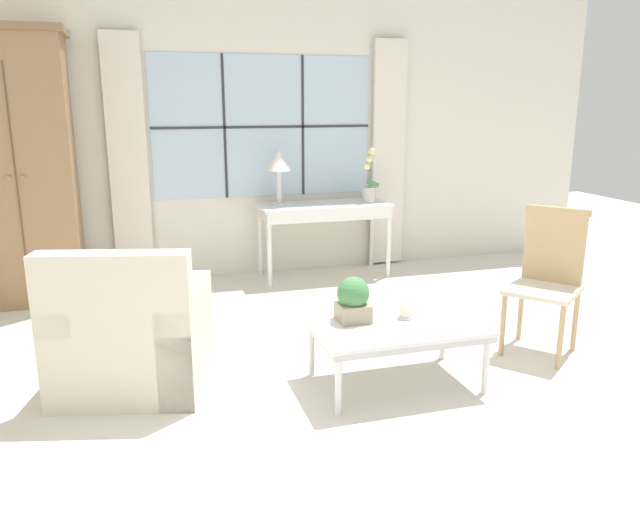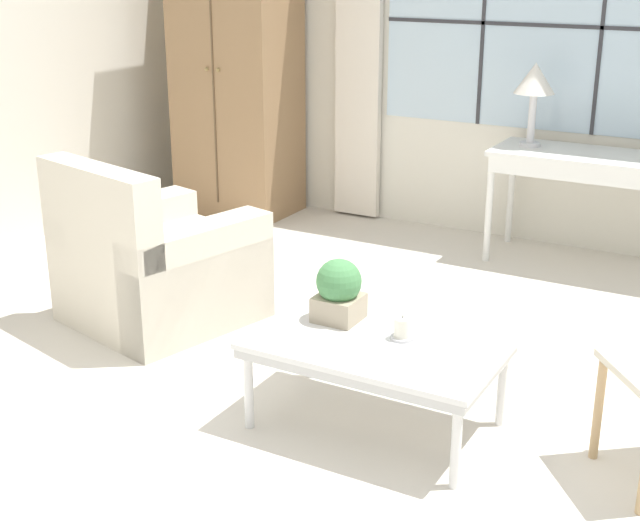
# 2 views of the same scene
# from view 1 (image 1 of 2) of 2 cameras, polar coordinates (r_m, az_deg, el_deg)

# --- Properties ---
(ground_plane) EXTENTS (14.00, 14.00, 0.00)m
(ground_plane) POSITION_cam_1_polar(r_m,az_deg,el_deg) (3.74, 4.98, -12.49)
(ground_plane) COLOR silver
(wall_back_windowed) EXTENTS (7.20, 0.14, 2.80)m
(wall_back_windowed) POSITION_cam_1_polar(r_m,az_deg,el_deg) (6.25, -5.16, 11.57)
(wall_back_windowed) COLOR silver
(wall_back_windowed) RESTS_ON ground_plane
(armoire) EXTENTS (0.91, 0.65, 2.28)m
(armoire) POSITION_cam_1_polar(r_m,az_deg,el_deg) (5.84, -25.64, 7.69)
(armoire) COLOR #93704C
(armoire) RESTS_ON ground_plane
(console_table) EXTENTS (1.28, 0.53, 0.73)m
(console_table) POSITION_cam_1_polar(r_m,az_deg,el_deg) (6.12, 0.35, 4.58)
(console_table) COLOR white
(console_table) RESTS_ON ground_plane
(table_lamp) EXTENTS (0.26, 0.26, 0.53)m
(table_lamp) POSITION_cam_1_polar(r_m,az_deg,el_deg) (5.97, -3.81, 9.02)
(table_lamp) COLOR silver
(table_lamp) RESTS_ON console_table
(potted_orchid) EXTENTS (0.18, 0.14, 0.53)m
(potted_orchid) POSITION_cam_1_polar(r_m,az_deg,el_deg) (6.19, 4.51, 7.18)
(potted_orchid) COLOR #BCB7AD
(potted_orchid) RESTS_ON console_table
(armchair_upholstered) EXTENTS (1.03, 1.06, 0.91)m
(armchair_upholstered) POSITION_cam_1_polar(r_m,az_deg,el_deg) (3.98, -16.71, -6.71)
(armchair_upholstered) COLOR beige
(armchair_upholstered) RESTS_ON ground_plane
(side_chair_wooden) EXTENTS (0.62, 0.62, 1.00)m
(side_chair_wooden) POSITION_cam_1_polar(r_m,az_deg,el_deg) (4.55, 20.12, -0.86)
(side_chair_wooden) COLOR beige
(side_chair_wooden) RESTS_ON ground_plane
(coffee_table) EXTENTS (1.02, 0.64, 0.40)m
(coffee_table) POSITION_cam_1_polar(r_m,az_deg,el_deg) (3.82, 7.04, -6.16)
(coffee_table) COLOR silver
(coffee_table) RESTS_ON ground_plane
(potted_plant_small) EXTENTS (0.20, 0.20, 0.28)m
(potted_plant_small) POSITION_cam_1_polar(r_m,az_deg,el_deg) (3.78, 3.05, -3.44)
(potted_plant_small) COLOR tan
(potted_plant_small) RESTS_ON coffee_table
(pillar_candle) EXTENTS (0.10, 0.10, 0.11)m
(pillar_candle) POSITION_cam_1_polar(r_m,az_deg,el_deg) (3.88, 7.83, -4.53)
(pillar_candle) COLOR silver
(pillar_candle) RESTS_ON coffee_table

